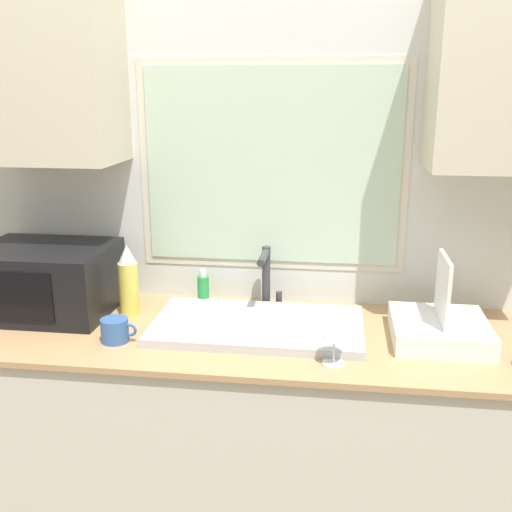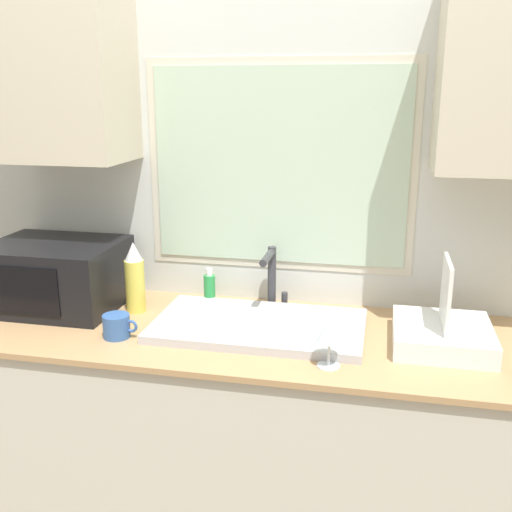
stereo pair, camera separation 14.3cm
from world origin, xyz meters
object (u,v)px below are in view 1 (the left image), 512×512
at_px(microwave, 45,280).
at_px(mug_near_sink, 115,330).
at_px(spray_bottle, 129,281).
at_px(dish_rack, 440,327).
at_px(soap_bottle, 203,290).
at_px(faucet, 266,273).
at_px(wine_glass, 335,329).

distance_m(microwave, mug_near_sink, 0.43).
bearing_deg(microwave, spray_bottle, 2.52).
height_order(dish_rack, soap_bottle, dish_rack).
bearing_deg(spray_bottle, mug_near_sink, -81.84).
xyz_separation_m(faucet, wine_glass, (0.26, -0.44, -0.03)).
distance_m(spray_bottle, wine_glass, 0.82).
xyz_separation_m(soap_bottle, mug_near_sink, (-0.21, -0.38, -0.02)).
distance_m(microwave, soap_bottle, 0.59).
relative_size(faucet, mug_near_sink, 1.96).
bearing_deg(microwave, faucet, 10.02).
xyz_separation_m(microwave, spray_bottle, (0.32, 0.01, 0.00)).
bearing_deg(microwave, soap_bottle, 14.91).
distance_m(dish_rack, wine_glass, 0.42).
xyz_separation_m(dish_rack, mug_near_sink, (-1.06, -0.16, -0.01)).
distance_m(dish_rack, mug_near_sink, 1.08).
relative_size(microwave, spray_bottle, 1.81).
distance_m(faucet, spray_bottle, 0.51).
relative_size(faucet, soap_bottle, 1.67).
bearing_deg(microwave, dish_rack, -2.90).
bearing_deg(dish_rack, wine_glass, -146.47).
distance_m(soap_bottle, mug_near_sink, 0.44).
distance_m(faucet, wine_glass, 0.52).
height_order(soap_bottle, wine_glass, wine_glass).
bearing_deg(faucet, wine_glass, -59.67).
xyz_separation_m(faucet, dish_rack, (0.61, -0.21, -0.10)).
bearing_deg(wine_glass, microwave, 164.27).
bearing_deg(wine_glass, dish_rack, 33.53).
bearing_deg(mug_near_sink, dish_rack, 8.48).
height_order(dish_rack, spray_bottle, dish_rack).
relative_size(dish_rack, mug_near_sink, 2.71).
height_order(microwave, dish_rack, dish_rack).
distance_m(mug_near_sink, wine_glass, 0.73).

